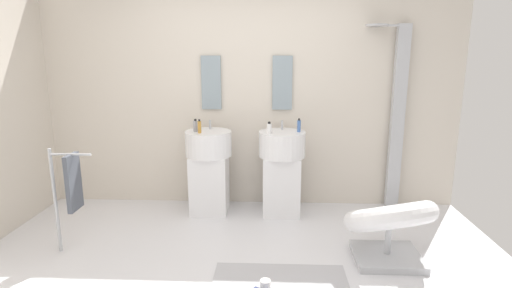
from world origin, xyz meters
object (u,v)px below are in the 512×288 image
soap_bottle_blue (299,126)px  pedestal_sink_right (282,169)px  soap_bottle_amber (199,127)px  coffee_mug (265,286)px  pedestal_sink_left (209,168)px  lounge_chair (389,222)px  shower_column (396,115)px  soap_bottle_white (269,128)px  soap_bottle_grey (195,126)px  towel_rack (70,185)px

soap_bottle_blue → pedestal_sink_right: bearing=-179.2°
soap_bottle_amber → coffee_mug: bearing=-63.3°
pedestal_sink_left → pedestal_sink_right: size_ratio=1.00×
lounge_chair → coffee_mug: 1.21m
pedestal_sink_left → shower_column: bearing=6.8°
pedestal_sink_left → soap_bottle_blue: 1.09m
pedestal_sink_right → pedestal_sink_left: bearing=180.0°
soap_bottle_white → soap_bottle_amber: 0.73m
lounge_chair → soap_bottle_white: size_ratio=8.14×
lounge_chair → soap_bottle_blue: size_ratio=7.03×
soap_bottle_grey → soap_bottle_blue: 1.11m
soap_bottle_white → pedestal_sink_left: bearing=171.1°
towel_rack → coffee_mug: 1.89m
coffee_mug → towel_rack: bearing=161.4°
shower_column → pedestal_sink_left: bearing=-173.2°
pedestal_sink_left → pedestal_sink_right: bearing=0.0°
shower_column → soap_bottle_white: 1.45m
pedestal_sink_left → pedestal_sink_right: same height
coffee_mug → soap_bottle_white: bearing=89.8°
towel_rack → soap_bottle_white: size_ratio=7.59×
shower_column → soap_bottle_white: shower_column is taller
pedestal_sink_right → shower_column: (1.27, 0.25, 0.57)m
lounge_chair → towel_rack: bearing=179.2°
towel_rack → soap_bottle_white: 1.96m
towel_rack → coffee_mug: towel_rack is taller
soap_bottle_grey → soap_bottle_blue: bearing=2.1°
towel_rack → shower_column: bearing=21.5°
lounge_chair → soap_bottle_white: (-1.03, 0.91, 0.63)m
pedestal_sink_left → soap_bottle_grey: bearing=-163.6°
pedestal_sink_right → towel_rack: size_ratio=1.08×
pedestal_sink_left → soap_bottle_blue: soap_bottle_blue is taller
soap_bottle_amber → soap_bottle_blue: size_ratio=1.01×
soap_bottle_grey → soap_bottle_white: bearing=-4.7°
soap_bottle_amber → shower_column: bearing=9.5°
soap_bottle_amber → soap_bottle_grey: bearing=126.9°
soap_bottle_blue → soap_bottle_amber: bearing=-173.7°
pedestal_sink_right → soap_bottle_blue: 0.51m
shower_column → lounge_chair: 1.51m
lounge_chair → soap_bottle_grey: bearing=151.7°
lounge_chair → towel_rack: towel_rack is taller
soap_bottle_grey → soap_bottle_white: size_ratio=1.10×
pedestal_sink_right → lounge_chair: size_ratio=1.00×
shower_column → coffee_mug: size_ratio=21.76×
pedestal_sink_right → soap_bottle_white: soap_bottle_white is taller
lounge_chair → soap_bottle_white: soap_bottle_white is taller
lounge_chair → soap_bottle_blue: (-0.72, 1.02, 0.64)m
lounge_chair → soap_bottle_amber: soap_bottle_amber is taller
pedestal_sink_right → soap_bottle_amber: bearing=-172.6°
soap_bottle_grey → pedestal_sink_right: bearing=2.3°
pedestal_sink_left → soap_bottle_white: size_ratio=8.16×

